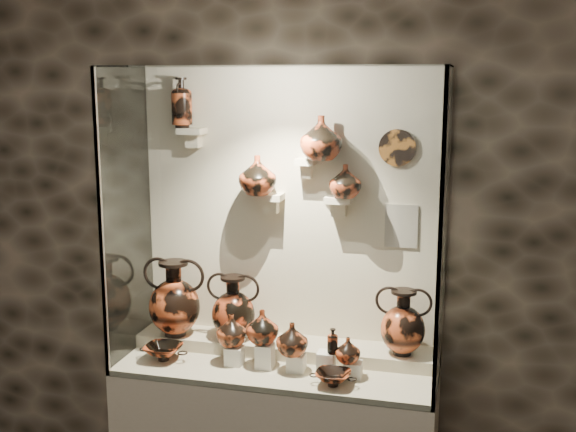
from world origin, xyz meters
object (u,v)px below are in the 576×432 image
(jug_c, at_px, (292,339))
(ovoid_vase_c, at_px, (345,181))
(lekythos_small, at_px, (333,339))
(lekythos_tall, at_px, (182,99))
(kylix_right, at_px, (333,377))
(ovoid_vase_b, at_px, (321,138))
(kylix_left, at_px, (164,351))
(amphora_left, at_px, (175,298))
(jug_e, at_px, (348,350))
(ovoid_vase_a, at_px, (258,175))
(jug_a, at_px, (232,330))
(jug_b, at_px, (262,326))
(amphora_mid, at_px, (233,307))
(amphora_right, at_px, (403,322))

(jug_c, relative_size, ovoid_vase_c, 0.99)
(lekythos_small, xyz_separation_m, lekythos_tall, (-0.91, 0.29, 1.20))
(kylix_right, distance_m, ovoid_vase_b, 1.22)
(kylix_right, xyz_separation_m, ovoid_vase_b, (-0.15, 0.36, 1.16))
(kylix_left, height_order, lekythos_tall, lekythos_tall)
(amphora_left, bearing_deg, jug_e, -11.85)
(jug_c, distance_m, ovoid_vase_a, 0.89)
(jug_a, distance_m, ovoid_vase_b, 1.13)
(jug_e, relative_size, ovoid_vase_b, 0.58)
(ovoid_vase_b, height_order, ovoid_vase_c, ovoid_vase_b)
(amphora_left, xyz_separation_m, ovoid_vase_b, (0.82, 0.06, 0.92))
(jug_b, bearing_deg, ovoid_vase_a, 106.65)
(jug_e, bearing_deg, lekythos_tall, 164.57)
(ovoid_vase_a, bearing_deg, jug_e, -14.39)
(jug_a, height_order, kylix_left, jug_a)
(jug_c, relative_size, ovoid_vase_a, 0.82)
(amphora_mid, bearing_deg, ovoid_vase_b, 18.82)
(amphora_left, height_order, ovoid_vase_c, ovoid_vase_c)
(kylix_left, distance_m, ovoid_vase_b, 1.43)
(ovoid_vase_a, distance_m, ovoid_vase_c, 0.48)
(jug_c, xyz_separation_m, kylix_left, (-0.71, -0.03, -0.13))
(lekythos_tall, relative_size, ovoid_vase_c, 1.75)
(kylix_right, bearing_deg, jug_b, 155.28)
(jug_c, xyz_separation_m, lekythos_small, (0.21, -0.00, 0.02))
(kylix_left, relative_size, kylix_right, 1.15)
(jug_c, height_order, ovoid_vase_a, ovoid_vase_a)
(ovoid_vase_b, bearing_deg, ovoid_vase_c, 7.33)
(ovoid_vase_b, bearing_deg, lekythos_tall, 172.24)
(amphora_mid, relative_size, lekythos_tall, 1.17)
(jug_b, xyz_separation_m, kylix_right, (0.41, -0.15, -0.18))
(lekythos_small, xyz_separation_m, ovoid_vase_a, (-0.47, 0.25, 0.80))
(amphora_left, bearing_deg, ovoid_vase_a, 6.75)
(jug_b, height_order, jug_c, jug_b)
(lekythos_small, bearing_deg, ovoid_vase_a, 159.71)
(amphora_left, distance_m, amphora_right, 1.28)
(jug_b, distance_m, lekythos_tall, 1.31)
(jug_a, bearing_deg, lekythos_tall, 135.73)
(amphora_right, distance_m, jug_a, 0.91)
(amphora_left, xyz_separation_m, kylix_left, (0.02, -0.21, -0.24))
(jug_c, relative_size, lekythos_small, 1.15)
(amphora_left, relative_size, ovoid_vase_c, 2.45)
(kylix_left, bearing_deg, jug_c, -6.38)
(jug_b, bearing_deg, ovoid_vase_c, 26.86)
(jug_e, height_order, lekythos_small, lekythos_small)
(amphora_mid, xyz_separation_m, jug_b, (0.22, -0.18, -0.03))
(lekythos_small, relative_size, ovoid_vase_a, 0.71)
(amphora_left, height_order, ovoid_vase_b, ovoid_vase_b)
(amphora_left, xyz_separation_m, jug_b, (0.56, -0.15, -0.07))
(jug_a, height_order, ovoid_vase_c, ovoid_vase_c)
(jug_c, bearing_deg, jug_b, -169.24)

